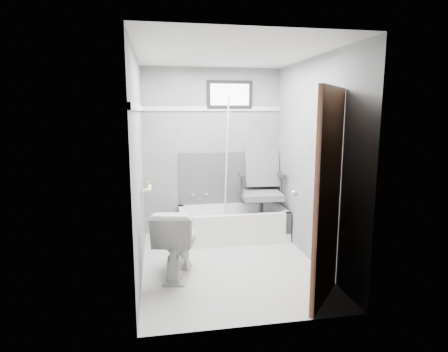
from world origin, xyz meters
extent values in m
plane|color=white|center=(0.00, 0.00, 0.00)|extent=(2.60, 2.60, 0.00)
plane|color=silver|center=(0.00, 0.00, 2.40)|extent=(2.60, 2.60, 0.00)
cube|color=slate|center=(0.00, 1.30, 1.20)|extent=(2.00, 0.02, 2.40)
cube|color=slate|center=(0.00, -1.30, 1.20)|extent=(2.00, 0.02, 2.40)
cube|color=slate|center=(-1.00, 0.00, 1.20)|extent=(0.02, 2.60, 2.40)
cube|color=slate|center=(1.00, 0.00, 1.20)|extent=(0.02, 2.60, 2.40)
imported|color=silver|center=(-0.62, -0.17, 0.38)|extent=(0.59, 0.85, 0.76)
cube|color=#4C4C4F|center=(0.25, 1.29, 0.80)|extent=(1.50, 0.02, 0.78)
cube|color=white|center=(0.00, 1.29, 1.82)|extent=(2.00, 0.02, 0.06)
cube|color=white|center=(-0.99, 0.00, 1.82)|extent=(0.02, 2.60, 0.06)
cylinder|color=white|center=(0.16, 1.06, 1.05)|extent=(0.02, 0.35, 1.93)
cube|color=white|center=(-0.93, 0.26, 0.90)|extent=(0.10, 0.32, 0.02)
imported|color=olive|center=(-0.94, 0.18, 0.97)|extent=(0.06, 0.06, 0.11)
imported|color=slate|center=(-0.94, 0.32, 0.96)|extent=(0.09, 0.09, 0.09)
camera|label=1|loc=(-0.80, -4.10, 1.78)|focal=30.00mm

